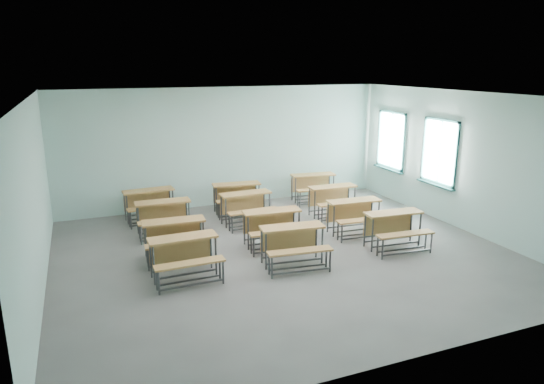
{
  "coord_description": "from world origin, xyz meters",
  "views": [
    {
      "loc": [
        -3.71,
        -8.55,
        3.8
      ],
      "look_at": [
        0.2,
        1.2,
        1.0
      ],
      "focal_mm": 32.0,
      "sensor_mm": 36.0,
      "label": 1
    }
  ],
  "objects": [
    {
      "name": "room",
      "position": [
        0.08,
        0.03,
        1.6
      ],
      "size": [
        9.04,
        8.04,
        3.24
      ],
      "color": "slate",
      "rests_on": "ground"
    },
    {
      "name": "desk_unit_r0c0",
      "position": [
        -2.14,
        -0.41,
        0.52
      ],
      "size": [
        1.25,
        0.85,
        0.77
      ],
      "rotation": [
        0.0,
        0.0,
        0.02
      ],
      "color": "#A07039",
      "rests_on": "ground"
    },
    {
      "name": "desk_unit_r0c1",
      "position": [
        -0.07,
        -0.61,
        0.52
      ],
      "size": [
        1.32,
        0.96,
        0.77
      ],
      "rotation": [
        0.0,
        0.0,
        -0.12
      ],
      "color": "#A07039",
      "rests_on": "ground"
    },
    {
      "name": "desk_unit_r0c2",
      "position": [
        2.29,
        -0.57,
        0.52
      ],
      "size": [
        1.29,
        0.92,
        0.77
      ],
      "rotation": [
        0.0,
        0.0,
        -0.08
      ],
      "color": "#A07039",
      "rests_on": "ground"
    },
    {
      "name": "desk_unit_r1c0",
      "position": [
        -2.12,
        0.6,
        0.52
      ],
      "size": [
        1.28,
        0.9,
        0.77
      ],
      "rotation": [
        0.0,
        0.0,
        -0.06
      ],
      "color": "#A07039",
      "rests_on": "ground"
    },
    {
      "name": "desk_unit_r1c1",
      "position": [
        -0.05,
        0.5,
        0.52
      ],
      "size": [
        1.29,
        0.92,
        0.77
      ],
      "rotation": [
        0.0,
        0.0,
        -0.08
      ],
      "color": "#A07039",
      "rests_on": "ground"
    },
    {
      "name": "desk_unit_r1c2",
      "position": [
        1.99,
        0.53,
        0.52
      ],
      "size": [
        1.29,
        0.91,
        0.77
      ],
      "rotation": [
        0.0,
        0.0,
        -0.07
      ],
      "color": "#A07039",
      "rests_on": "ground"
    },
    {
      "name": "desk_unit_r2c0",
      "position": [
        -2.09,
        2.08,
        0.52
      ],
      "size": [
        1.26,
        0.86,
        0.77
      ],
      "rotation": [
        0.0,
        0.0,
        -0.03
      ],
      "color": "#A07039",
      "rests_on": "ground"
    },
    {
      "name": "desk_unit_r2c1",
      "position": [
        -0.09,
        2.08,
        0.52
      ],
      "size": [
        1.27,
        0.88,
        0.77
      ],
      "rotation": [
        0.0,
        0.0,
        0.04
      ],
      "color": "#A07039",
      "rests_on": "ground"
    },
    {
      "name": "desk_unit_r2c2",
      "position": [
        2.18,
        1.88,
        0.52
      ],
      "size": [
        1.26,
        0.87,
        0.77
      ],
      "rotation": [
        0.0,
        0.0,
        -0.03
      ],
      "color": "#A07039",
      "rests_on": "ground"
    },
    {
      "name": "desk_unit_r3c0",
      "position": [
        -2.23,
        3.25,
        0.52
      ],
      "size": [
        1.29,
        0.91,
        0.77
      ],
      "rotation": [
        0.0,
        0.0,
        0.07
      ],
      "color": "#A07039",
      "rests_on": "ground"
    },
    {
      "name": "desk_unit_r3c1",
      "position": [
        -0.02,
        3.05,
        0.52
      ],
      "size": [
        1.31,
        0.95,
        0.77
      ],
      "rotation": [
        0.0,
        0.0,
        -0.11
      ],
      "color": "#A07039",
      "rests_on": "ground"
    },
    {
      "name": "desk_unit_r3c2",
      "position": [
        2.32,
        3.29,
        0.52
      ],
      "size": [
        1.33,
        0.97,
        0.77
      ],
      "rotation": [
        0.0,
        0.0,
        -0.12
      ],
      "color": "#A07039",
      "rests_on": "ground"
    }
  ]
}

